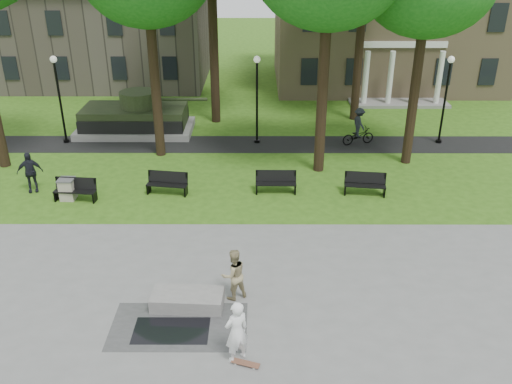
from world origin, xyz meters
TOP-DOWN VIEW (x-y plane):
  - ground at (0.00, 0.00)m, footprint 120.00×120.00m
  - plaza at (0.00, -5.00)m, footprint 22.00×16.00m
  - footpath at (0.00, 12.00)m, footprint 44.00×2.60m
  - building_right at (10.00, 26.00)m, footprint 17.00×12.00m
  - building_left at (-11.00, 26.50)m, footprint 15.00×10.00m
  - lamp_left at (-10.00, 12.30)m, footprint 0.36×0.36m
  - lamp_mid at (0.50, 12.30)m, footprint 0.36×0.36m
  - lamp_right at (10.50, 12.30)m, footprint 0.36×0.36m
  - tank_monument at (-6.46, 14.00)m, footprint 7.45×3.40m
  - puddle at (-1.98, -3.34)m, footprint 2.20×1.20m
  - concrete_block at (-1.63, -2.16)m, footprint 2.25×1.12m
  - skateboard at (0.21, -4.71)m, footprint 0.80×0.43m
  - skateboarder at (-0.02, -4.49)m, footprint 0.82×0.74m
  - friend_watching at (-0.21, -1.73)m, footprint 1.04×0.96m
  - pedestrian_walker at (-9.50, 6.06)m, footprint 1.18×0.75m
  - cyclist at (6.00, 12.06)m, footprint 1.91×1.15m
  - park_bench_0 at (-7.30, 5.21)m, footprint 1.83×0.69m
  - park_bench_1 at (-3.45, 5.88)m, footprint 1.85×0.79m
  - park_bench_2 at (1.35, 6.00)m, footprint 1.80×0.54m
  - park_bench_3 at (5.25, 5.82)m, footprint 1.84×0.74m
  - trash_bin at (-7.67, 5.29)m, footprint 0.68×0.68m

SIDE VIEW (x-z plane):
  - ground at x=0.00m, z-range 0.00..0.00m
  - footpath at x=0.00m, z-range 0.00..0.01m
  - plaza at x=0.00m, z-range 0.00..0.02m
  - puddle at x=-1.98m, z-range 0.02..0.02m
  - skateboard at x=0.21m, z-range 0.02..0.09m
  - concrete_block at x=-1.63m, z-range 0.02..0.47m
  - trash_bin at x=-7.67m, z-range 0.01..0.97m
  - park_bench_0 at x=-7.30m, z-range 0.02..1.02m
  - park_bench_1 at x=-3.45m, z-range 0.02..1.02m
  - park_bench_2 at x=1.35m, z-range 0.02..1.02m
  - park_bench_3 at x=5.25m, z-range 0.02..1.02m
  - cyclist at x=6.00m, z-range -0.18..1.85m
  - tank_monument at x=-6.46m, z-range -0.34..2.06m
  - friend_watching at x=-0.21m, z-range 0.02..1.74m
  - pedestrian_walker at x=-9.50m, z-range 0.00..1.86m
  - skateboarder at x=-0.02m, z-range 0.02..1.90m
  - lamp_left at x=-10.00m, z-range 0.43..5.16m
  - lamp_mid at x=0.50m, z-range 0.43..5.16m
  - lamp_right at x=10.50m, z-range 0.43..5.16m
  - building_left at x=-11.00m, z-range 0.00..7.20m
  - building_right at x=10.00m, z-range 0.04..8.64m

